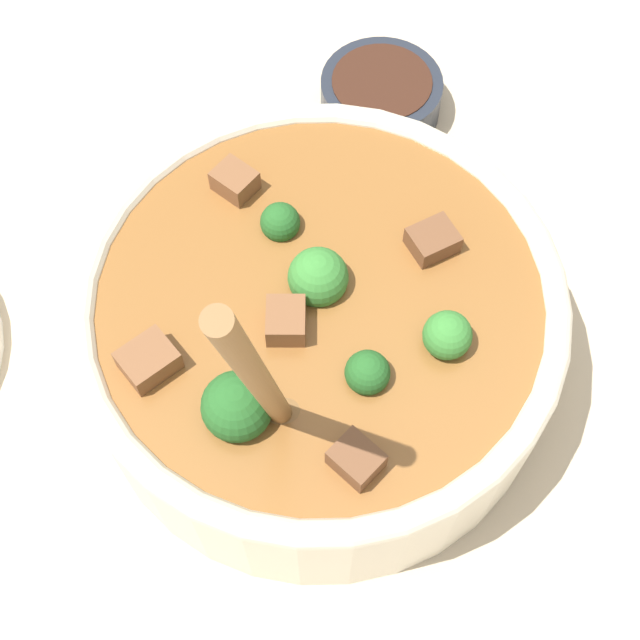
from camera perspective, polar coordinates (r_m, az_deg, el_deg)
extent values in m
plane|color=#C6B293|center=(0.59, 0.00, -2.72)|extent=(4.00, 4.00, 0.00)
cylinder|color=beige|center=(0.55, 0.00, -0.83)|extent=(0.29, 0.29, 0.09)
torus|color=beige|center=(0.51, 0.00, 1.34)|extent=(0.29, 0.29, 0.02)
cylinder|color=brown|center=(0.54, 0.00, -0.09)|extent=(0.27, 0.27, 0.06)
sphere|color=#235B23|center=(0.53, -2.57, 6.27)|extent=(0.02, 0.02, 0.02)
cylinder|color=#6B9956|center=(0.55, -2.49, 5.25)|extent=(0.01, 0.01, 0.01)
sphere|color=#387F33|center=(0.51, 0.31, 2.80)|extent=(0.04, 0.04, 0.04)
cylinder|color=#6B9956|center=(0.53, 0.29, 1.39)|extent=(0.01, 0.01, 0.02)
sphere|color=#235B23|center=(0.48, 3.05, -3.38)|extent=(0.03, 0.03, 0.03)
cylinder|color=#6B9956|center=(0.50, 2.95, -4.25)|extent=(0.01, 0.01, 0.01)
sphere|color=#235B23|center=(0.47, -5.34, -5.53)|extent=(0.04, 0.04, 0.04)
cylinder|color=#6B9956|center=(0.50, -5.07, -6.76)|extent=(0.01, 0.01, 0.02)
sphere|color=#387F33|center=(0.50, 8.15, -0.97)|extent=(0.03, 0.03, 0.03)
cylinder|color=#6B9956|center=(0.51, 7.87, -2.00)|extent=(0.01, 0.01, 0.01)
cube|color=brown|center=(0.55, -5.46, 8.76)|extent=(0.03, 0.03, 0.02)
cube|color=brown|center=(0.50, -10.86, -2.72)|extent=(0.04, 0.04, 0.02)
cube|color=brown|center=(0.53, 7.19, 4.90)|extent=(0.03, 0.03, 0.02)
cube|color=brown|center=(0.47, 2.33, -8.97)|extent=(0.03, 0.03, 0.02)
cube|color=brown|center=(0.50, -2.19, -0.13)|extent=(0.02, 0.03, 0.02)
ellipsoid|color=brown|center=(0.49, -2.43, -6.06)|extent=(0.04, 0.03, 0.01)
cylinder|color=brown|center=(0.39, -4.02, -3.80)|extent=(0.03, 0.06, 0.20)
cylinder|color=#232833|center=(0.70, 3.91, 14.07)|extent=(0.09, 0.09, 0.03)
cylinder|color=#381E14|center=(0.69, 3.97, 14.72)|extent=(0.08, 0.08, 0.01)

